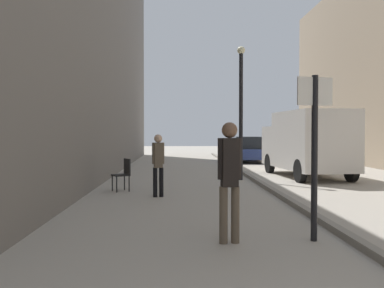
# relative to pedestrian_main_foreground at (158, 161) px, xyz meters

# --- Properties ---
(ground_plane) EXTENTS (80.00, 80.00, 0.00)m
(ground_plane) POSITION_rel_pedestrian_main_foreground_xyz_m (1.62, 1.61, -0.95)
(ground_plane) COLOR #A8A093
(kerb_strip) EXTENTS (0.16, 40.00, 0.12)m
(kerb_strip) POSITION_rel_pedestrian_main_foreground_xyz_m (3.20, 1.61, -0.89)
(kerb_strip) COLOR gray
(kerb_strip) RESTS_ON ground_plane
(pedestrian_main_foreground) EXTENTS (0.32, 0.23, 1.65)m
(pedestrian_main_foreground) POSITION_rel_pedestrian_main_foreground_xyz_m (0.00, 0.00, 0.00)
(pedestrian_main_foreground) COLOR black
(pedestrian_main_foreground) RESTS_ON ground_plane
(pedestrian_mid_block) EXTENTS (0.37, 0.24, 1.86)m
(pedestrian_mid_block) POSITION_rel_pedestrian_main_foreground_xyz_m (1.30, -4.85, 0.12)
(pedestrian_mid_block) COLOR brown
(pedestrian_mid_block) RESTS_ON ground_plane
(delivery_van) EXTENTS (2.43, 5.28, 2.48)m
(delivery_van) POSITION_rel_pedestrian_main_foreground_xyz_m (5.44, 4.92, 0.37)
(delivery_van) COLOR silver
(delivery_van) RESTS_ON ground_plane
(parked_car) EXTENTS (2.03, 4.29, 1.45)m
(parked_car) POSITION_rel_pedestrian_main_foreground_xyz_m (4.58, 13.61, -0.24)
(parked_car) COLOR navy
(parked_car) RESTS_ON ground_plane
(street_sign_post) EXTENTS (0.59, 0.16, 2.60)m
(street_sign_post) POSITION_rel_pedestrian_main_foreground_xyz_m (2.65, -4.76, 0.59)
(street_sign_post) COLOR black
(street_sign_post) RESTS_ON ground_plane
(lamp_post) EXTENTS (0.28, 0.28, 4.76)m
(lamp_post) POSITION_rel_pedestrian_main_foreground_xyz_m (2.78, 4.02, 1.77)
(lamp_post) COLOR black
(lamp_post) RESTS_ON ground_plane
(cafe_chair_near_window) EXTENTS (0.59, 0.59, 0.94)m
(cafe_chair_near_window) POSITION_rel_pedestrian_main_foreground_xyz_m (-1.05, 1.18, -0.41)
(cafe_chair_near_window) COLOR black
(cafe_chair_near_window) RESTS_ON ground_plane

